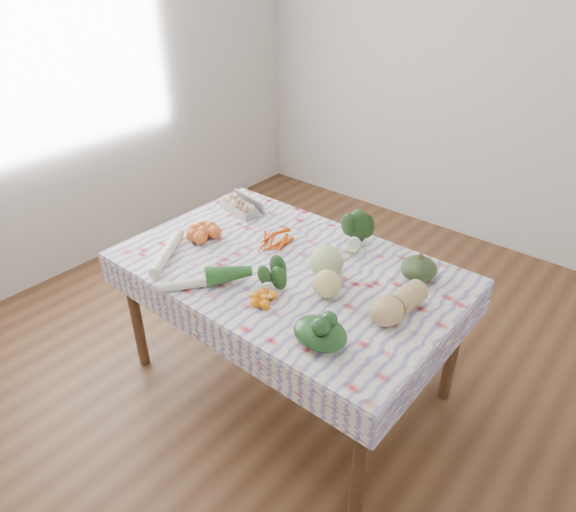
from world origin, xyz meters
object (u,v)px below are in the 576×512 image
(dining_table, at_px, (288,280))
(egg_carton, at_px, (239,207))
(cabbage, at_px, (327,262))
(kabocha_squash, at_px, (419,268))
(grapefruit, at_px, (327,284))
(butternut_squash, at_px, (398,301))

(dining_table, relative_size, egg_carton, 6.24)
(dining_table, height_order, cabbage, cabbage)
(kabocha_squash, xyz_separation_m, grapefruit, (-0.25, -0.39, 0.01))
(egg_carton, bearing_deg, cabbage, -5.52)
(butternut_squash, relative_size, grapefruit, 2.30)
(kabocha_squash, relative_size, butternut_squash, 0.57)
(butternut_squash, xyz_separation_m, grapefruit, (-0.31, -0.08, -0.00))
(cabbage, bearing_deg, dining_table, -167.13)
(cabbage, relative_size, butternut_squash, 0.54)
(kabocha_squash, height_order, butternut_squash, butternut_squash)
(egg_carton, relative_size, cabbage, 1.59)
(cabbage, bearing_deg, egg_carton, 164.60)
(butternut_squash, bearing_deg, cabbage, 179.83)
(cabbage, height_order, grapefruit, cabbage)
(dining_table, distance_m, cabbage, 0.26)
(butternut_squash, bearing_deg, dining_table, -174.04)
(egg_carton, bearing_deg, kabocha_squash, 12.29)
(butternut_squash, height_order, grapefruit, butternut_squash)
(egg_carton, distance_m, kabocha_squash, 1.14)
(egg_carton, height_order, grapefruit, grapefruit)
(kabocha_squash, bearing_deg, dining_table, -150.09)
(grapefruit, bearing_deg, butternut_squash, 14.97)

